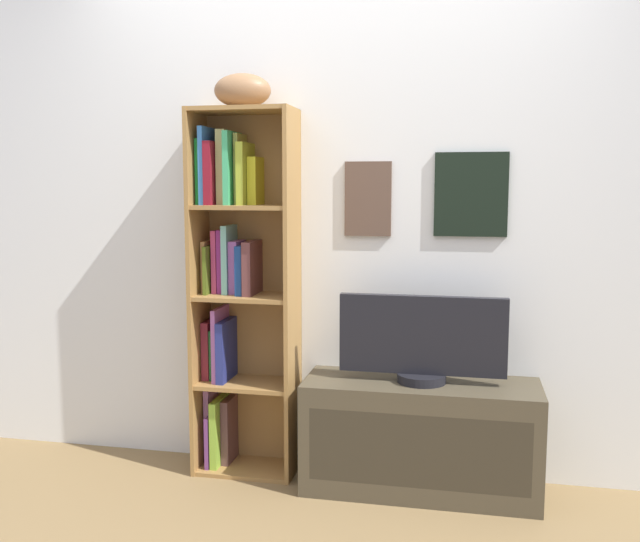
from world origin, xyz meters
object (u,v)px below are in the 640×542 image
bookshelf (237,285)px  television (422,340)px  tv_stand (420,437)px  football (243,91)px

bookshelf → television: bearing=-5.6°
tv_stand → bookshelf: bearing=174.3°
football → tv_stand: bearing=-3.9°
football → tv_stand: 1.79m
football → television: (0.85, -0.06, -1.12)m
tv_stand → television: (0.00, 0.00, 0.45)m
football → bookshelf: bearing=148.9°
football → television: bearing=-3.9°
tv_stand → football: bearing=176.1°
football → tv_stand: (0.85, -0.06, -1.57)m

